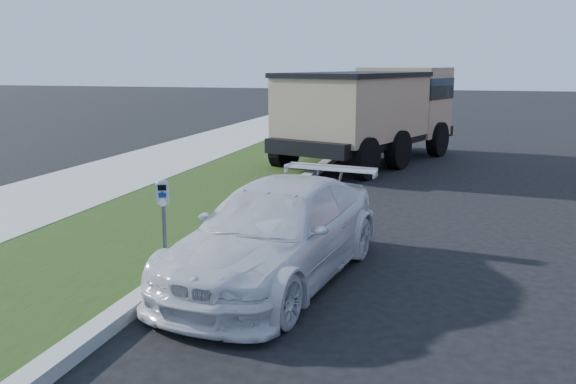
# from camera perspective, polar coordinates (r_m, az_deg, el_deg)

# --- Properties ---
(ground) EXTENTS (120.00, 120.00, 0.00)m
(ground) POSITION_cam_1_polar(r_m,az_deg,el_deg) (7.41, 8.50, -9.75)
(ground) COLOR black
(ground) RESTS_ON ground
(streetside) EXTENTS (6.12, 50.00, 0.15)m
(streetside) POSITION_cam_1_polar(r_m,az_deg,el_deg) (11.21, -19.52, -2.46)
(streetside) COLOR #999991
(streetside) RESTS_ON ground
(parking_meter) EXTENTS (0.19, 0.16, 1.20)m
(parking_meter) POSITION_cam_1_polar(r_m,az_deg,el_deg) (7.79, -11.60, -1.24)
(parking_meter) COLOR #3F4247
(parking_meter) RESTS_ON ground
(white_wagon) EXTENTS (2.32, 4.43, 1.23)m
(white_wagon) POSITION_cam_1_polar(r_m,az_deg,el_deg) (7.79, -1.10, -3.77)
(white_wagon) COLOR silver
(white_wagon) RESTS_ON ground
(dump_truck) EXTENTS (4.49, 7.08, 2.61)m
(dump_truck) POSITION_cam_1_polar(r_m,az_deg,el_deg) (17.41, 8.02, 7.68)
(dump_truck) COLOR black
(dump_truck) RESTS_ON ground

